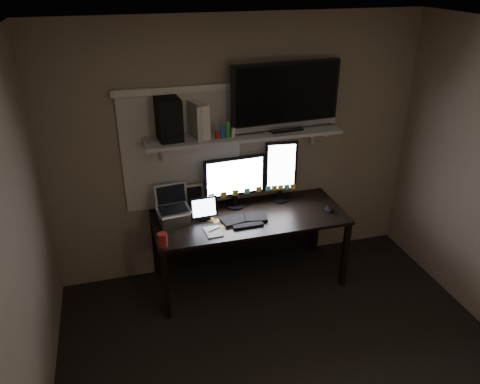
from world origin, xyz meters
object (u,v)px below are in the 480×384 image
object	(u,v)px
tablet	(204,208)
keyboard	(244,219)
laptop	(173,207)
speaker	(169,119)
desk	(246,226)
tv	(286,97)
mouse	(329,209)
game_console	(199,120)
cup	(162,240)
monitor_landscape	(235,182)
monitor_portrait	(281,171)

from	to	relation	value
tablet	keyboard	bearing A→B (deg)	-22.38
laptop	speaker	distance (m)	0.78
desk	keyboard	world-z (taller)	keyboard
tablet	laptop	world-z (taller)	laptop
tablet	tv	world-z (taller)	tv
keyboard	tv	bearing A→B (deg)	29.56
mouse	laptop	size ratio (longest dim) A/B	0.34
game_console	speaker	distance (m)	0.26
laptop	cup	world-z (taller)	laptop
laptop	keyboard	bearing A→B (deg)	-18.63
laptop	monitor_landscape	bearing A→B (deg)	7.97
monitor_portrait	speaker	size ratio (longest dim) A/B	1.72
tv	game_console	world-z (taller)	tv
desk	keyboard	bearing A→B (deg)	-110.32
tablet	mouse	bearing A→B (deg)	-10.96
keyboard	speaker	distance (m)	1.13
laptop	game_console	size ratio (longest dim) A/B	1.10
cup	tv	distance (m)	1.67
speaker	desk	bearing A→B (deg)	-12.82
laptop	desk	bearing A→B (deg)	-1.78
monitor_portrait	monitor_landscape	bearing A→B (deg)	-172.60
monitor_portrait	laptop	xyz separation A→B (m)	(-1.09, -0.17, -0.15)
mouse	tablet	distance (m)	1.20
mouse	speaker	size ratio (longest dim) A/B	0.31
mouse	laptop	distance (m)	1.48
laptop	tv	bearing A→B (deg)	0.75
desk	monitor_landscape	world-z (taller)	monitor_landscape
monitor_landscape	tablet	xyz separation A→B (m)	(-0.34, -0.17, -0.15)
speaker	tablet	bearing A→B (deg)	-38.27
desk	game_console	world-z (taller)	game_console
keyboard	speaker	bearing A→B (deg)	152.87
monitor_landscape	cup	distance (m)	0.95
tv	monitor_landscape	bearing A→B (deg)	173.61
monitor_landscape	laptop	xyz separation A→B (m)	(-0.62, -0.16, -0.10)
monitor_portrait	speaker	bearing A→B (deg)	-172.79
cup	keyboard	bearing A→B (deg)	16.37
monitor_landscape	monitor_portrait	size ratio (longest dim) A/B	0.96
monitor_portrait	mouse	distance (m)	0.59
laptop	tv	distance (m)	1.42
tablet	game_console	xyz separation A→B (m)	(0.02, 0.17, 0.79)
mouse	cup	xyz separation A→B (m)	(-1.61, -0.18, 0.04)
tv	speaker	size ratio (longest dim) A/B	2.82
monitor_landscape	laptop	size ratio (longest dim) A/B	1.80
speaker	tv	bearing A→B (deg)	-5.43
cup	speaker	xyz separation A→B (m)	(0.18, 0.52, 0.87)
tv	monitor_portrait	bearing A→B (deg)	97.46
cup	tv	xyz separation A→B (m)	(1.24, 0.50, 1.00)
keyboard	cup	size ratio (longest dim) A/B	3.58
laptop	cup	size ratio (longest dim) A/B	2.78
laptop	cup	xyz separation A→B (m)	(-0.15, -0.36, -0.11)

